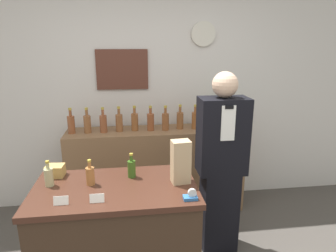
{
  "coord_description": "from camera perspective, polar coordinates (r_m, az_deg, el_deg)",
  "views": [
    {
      "loc": [
        -0.23,
        -1.43,
        1.89
      ],
      "look_at": [
        0.11,
        1.11,
        1.17
      ],
      "focal_mm": 32.0,
      "sensor_mm": 36.0,
      "label": 1
    }
  ],
  "objects": [
    {
      "name": "potted_plant",
      "position": [
        3.46,
        11.32,
        2.69
      ],
      "size": [
        0.24,
        0.24,
        0.32
      ],
      "color": "#B27047",
      "rests_on": "back_shelf"
    },
    {
      "name": "back_shelf",
      "position": [
        3.47,
        -2.21,
        -8.32
      ],
      "size": [
        1.96,
        0.43,
        0.96
      ],
      "color": "brown",
      "rests_on": "ground_plane"
    },
    {
      "name": "back_wall",
      "position": [
        3.48,
        -3.78,
        6.8
      ],
      "size": [
        5.2,
        0.09,
        2.7
      ],
      "color": "silver",
      "rests_on": "ground_plane"
    },
    {
      "name": "display_counter",
      "position": [
        2.4,
        -9.49,
        -21.1
      ],
      "size": [
        1.14,
        0.65,
        0.92
      ],
      "color": "#382619",
      "rests_on": "ground_plane"
    },
    {
      "name": "counter_bottle_1",
      "position": [
        2.19,
        -14.6,
        -9.07
      ],
      "size": [
        0.06,
        0.06,
        0.19
      ],
      "color": "#A56935",
      "rests_on": "display_counter"
    },
    {
      "name": "paper_bag",
      "position": [
        2.13,
        2.43,
        -6.83
      ],
      "size": [
        0.14,
        0.11,
        0.31
      ],
      "color": "tan",
      "rests_on": "display_counter"
    },
    {
      "name": "shelf_bottle_6",
      "position": [
        3.27,
        -0.49,
        0.97
      ],
      "size": [
        0.08,
        0.08,
        0.27
      ],
      "color": "brown",
      "rests_on": "back_shelf"
    },
    {
      "name": "shelf_bottle_7",
      "position": [
        3.32,
        2.3,
        1.2
      ],
      "size": [
        0.08,
        0.08,
        0.27
      ],
      "color": "brown",
      "rests_on": "back_shelf"
    },
    {
      "name": "shelf_bottle_5",
      "position": [
        3.26,
        -3.42,
        0.92
      ],
      "size": [
        0.08,
        0.08,
        0.27
      ],
      "color": "brown",
      "rests_on": "back_shelf"
    },
    {
      "name": "gift_box",
      "position": [
        2.41,
        -20.7,
        -7.98
      ],
      "size": [
        0.14,
        0.12,
        0.09
      ],
      "color": "tan",
      "rests_on": "display_counter"
    },
    {
      "name": "shelf_bottle_4",
      "position": [
        3.28,
        -6.36,
        0.91
      ],
      "size": [
        0.08,
        0.08,
        0.27
      ],
      "color": "brown",
      "rests_on": "back_shelf"
    },
    {
      "name": "shelf_bottle_3",
      "position": [
        3.27,
        -9.28,
        0.75
      ],
      "size": [
        0.08,
        0.08,
        0.27
      ],
      "color": "brown",
      "rests_on": "back_shelf"
    },
    {
      "name": "counter_bottle_2",
      "position": [
        2.25,
        -6.95,
        -7.98
      ],
      "size": [
        0.06,
        0.06,
        0.19
      ],
      "color": "#355B1D",
      "rests_on": "display_counter"
    },
    {
      "name": "price_card_right",
      "position": [
        1.98,
        -13.38,
        -13.26
      ],
      "size": [
        0.09,
        0.02,
        0.06
      ],
      "color": "white",
      "rests_on": "display_counter"
    },
    {
      "name": "shelf_bottle_2",
      "position": [
        3.26,
        -12.22,
        0.56
      ],
      "size": [
        0.08,
        0.08,
        0.27
      ],
      "color": "brown",
      "rests_on": "back_shelf"
    },
    {
      "name": "counter_bottle_0",
      "position": [
        2.26,
        -21.75,
        -8.92
      ],
      "size": [
        0.06,
        0.06,
        0.19
      ],
      "color": "tan",
      "rests_on": "display_counter"
    },
    {
      "name": "shelf_bottle_1",
      "position": [
        3.28,
        -15.11,
        0.48
      ],
      "size": [
        0.08,
        0.08,
        0.27
      ],
      "color": "brown",
      "rests_on": "back_shelf"
    },
    {
      "name": "shelf_bottle_0",
      "position": [
        3.31,
        -17.96,
        0.39
      ],
      "size": [
        0.08,
        0.08,
        0.27
      ],
      "color": "brown",
      "rests_on": "back_shelf"
    },
    {
      "name": "price_card_left",
      "position": [
        2.01,
        -19.72,
        -13.24
      ],
      "size": [
        0.09,
        0.02,
        0.06
      ],
      "color": "white",
      "rests_on": "display_counter"
    },
    {
      "name": "tape_dispenser",
      "position": [
        1.97,
        4.38,
        -13.15
      ],
      "size": [
        0.09,
        0.06,
        0.07
      ],
      "color": "#2D66A8",
      "rests_on": "display_counter"
    },
    {
      "name": "shelf_bottle_8",
      "position": [
        3.33,
        5.19,
        1.2
      ],
      "size": [
        0.08,
        0.08,
        0.27
      ],
      "color": "brown",
      "rests_on": "back_shelf"
    },
    {
      "name": "shelf_bottle_9",
      "position": [
        3.37,
        7.96,
        1.29
      ],
      "size": [
        0.08,
        0.08,
        0.27
      ],
      "color": "brown",
      "rests_on": "back_shelf"
    },
    {
      "name": "shopkeeper",
      "position": [
        2.73,
        10.05,
        -7.47
      ],
      "size": [
        0.42,
        0.26,
        1.66
      ],
      "color": "black",
      "rests_on": "ground_plane"
    }
  ]
}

